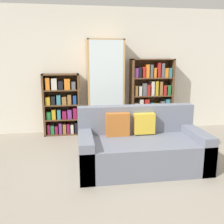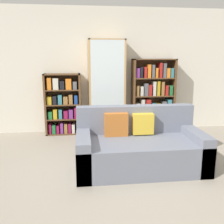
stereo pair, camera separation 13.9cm
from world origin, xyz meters
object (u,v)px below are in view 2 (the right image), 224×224
at_px(bookshelf_right, 153,98).
at_px(wine_bottle, 133,129).
at_px(couch, 139,147).
at_px(display_cabinet, 107,88).
at_px(bookshelf_left, 63,105).

height_order(bookshelf_right, wine_bottle, bookshelf_right).
distance_m(couch, display_cabinet, 2.00).
bearing_deg(bookshelf_right, wine_bottle, -143.50).
xyz_separation_m(couch, display_cabinet, (-0.31, 1.85, 0.70)).
relative_size(display_cabinet, wine_bottle, 5.64).
bearing_deg(couch, bookshelf_left, 123.84).
height_order(display_cabinet, wine_bottle, display_cabinet).
distance_m(display_cabinet, bookshelf_right, 1.07).
bearing_deg(couch, wine_bottle, 81.50).
height_order(display_cabinet, bookshelf_right, display_cabinet).
distance_m(bookshelf_left, bookshelf_right, 2.00).
height_order(couch, display_cabinet, display_cabinet).
relative_size(bookshelf_right, wine_bottle, 4.52).
xyz_separation_m(couch, wine_bottle, (0.22, 1.49, -0.16)).
height_order(bookshelf_left, wine_bottle, bookshelf_left).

